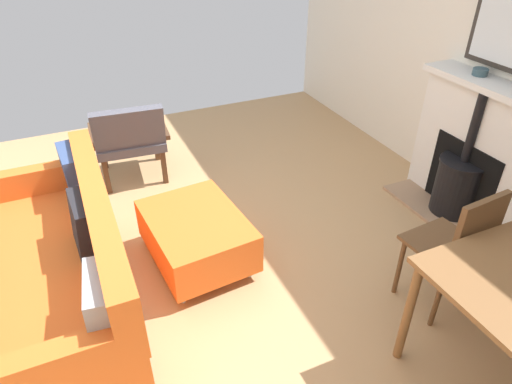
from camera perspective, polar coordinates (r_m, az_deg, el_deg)
name	(u,v)px	position (r m, az deg, el deg)	size (l,w,h in m)	color
ground_plane	(193,262)	(3.38, -7.97, -8.74)	(5.02, 5.43, 0.01)	tan
wall_left	(495,36)	(4.06, 28.03, 17.07)	(0.12, 5.43, 2.72)	silver
fireplace	(475,159)	(4.00, 25.96, 3.78)	(0.56, 1.22, 1.11)	#9E7A5B
mantel_bowl_near	(480,71)	(3.92, 26.54, 13.50)	(0.12, 0.12, 0.05)	#334C56
sofa	(62,268)	(3.02, -23.33, -8.78)	(0.83, 1.83, 0.82)	#B2B2B7
ottoman	(196,235)	(3.23, -7.55, -5.41)	(0.69, 0.88, 0.39)	#B2B2B7
armchair_accent	(129,137)	(4.22, -15.74, 6.73)	(0.72, 0.65, 0.79)	#4C3321
dining_chair_near_fireplace	(459,243)	(2.92, 24.27, -5.96)	(0.43, 0.43, 0.90)	brown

